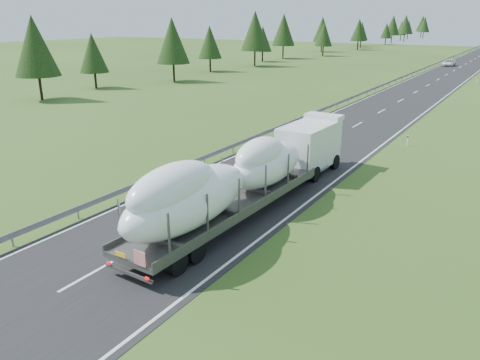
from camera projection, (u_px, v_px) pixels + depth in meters
The scene contains 6 objects.
ground at pixel (87, 276), 20.38m from camera, with size 400.00×400.00×0.00m, color #31501A.
road_surface at pixel (455, 70), 100.52m from camera, with size 10.00×400.00×0.02m, color black.
guardrail at pixel (429, 66), 102.93m from camera, with size 0.10×400.00×0.76m.
tree_line_left at pixel (327, 31), 146.68m from camera, with size 14.26×312.87×12.29m.
boat_truck at pixel (246, 173), 26.32m from camera, with size 3.36×21.26×4.52m.
distant_van at pixel (449, 63), 109.48m from camera, with size 2.43×5.27×1.46m, color white.
Camera 1 is at (15.13, -11.62, 10.66)m, focal length 35.00 mm.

